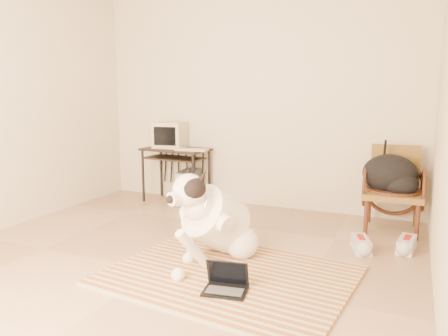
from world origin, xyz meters
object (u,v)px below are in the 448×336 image
Objects in this scene: crt_monitor at (170,135)px; pc_tower at (189,187)px; laptop at (226,284)px; computer_desk at (175,156)px; rattan_chair at (393,188)px; backpack at (392,176)px; dog at (216,222)px.

crt_monitor is 0.86× the size of pc_tower.
laptop is 0.80× the size of crt_monitor.
pc_tower is (0.20, -0.02, -0.38)m from computer_desk.
computer_desk is 1.02× the size of rattan_chair.
backpack is (-0.02, -0.08, 0.14)m from rattan_chair.
dog is 2.11× the size of backpack.
computer_desk reaches higher than laptop.
rattan_chair is (2.59, -0.11, -0.17)m from computer_desk.
dog is 1.92m from backpack.
dog reaches higher than computer_desk.
backpack is at bearing -105.77° from rattan_chair.
pc_tower is at bearing -4.94° from computer_desk.
laptop is 0.61× the size of backpack.
computer_desk is 2.60m from rattan_chair.
laptop is 2.22m from backpack.
laptop is 2.55m from pc_tower.
pc_tower is at bearing 124.73° from dog.
dog is 1.34× the size of rattan_chair.
rattan_chair reaches higher than backpack.
pc_tower is at bearing 177.79° from rattan_chair.
laptop is at bearing -115.67° from rattan_chair.
pc_tower is (0.30, -0.07, -0.64)m from crt_monitor.
laptop is 0.39× the size of rattan_chair.
computer_desk is at bearing 177.58° from rattan_chair.
pc_tower is 0.88× the size of backpack.
crt_monitor reaches higher than computer_desk.
laptop is at bearing -116.03° from backpack.
crt_monitor is at bearing 167.44° from pc_tower.
computer_desk is 0.28m from crt_monitor.
pc_tower is (-1.10, 1.58, -0.12)m from dog.
dog is 2.78× the size of crt_monitor.
backpack is at bearing -5.04° from crt_monitor.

